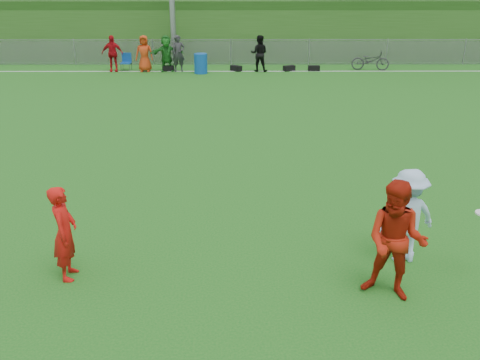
{
  "coord_description": "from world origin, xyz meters",
  "views": [
    {
      "loc": [
        0.36,
        -7.86,
        4.53
      ],
      "look_at": [
        0.39,
        0.5,
        1.25
      ],
      "focal_mm": 40.0,
      "sensor_mm": 36.0,
      "label": 1
    }
  ],
  "objects_px": {
    "player_red_center": "(396,241)",
    "recycling_bin": "(201,64)",
    "player_red_left": "(65,233)",
    "bicycle": "(370,60)",
    "player_blue": "(407,216)"
  },
  "relations": [
    {
      "from": "player_red_center",
      "to": "recycling_bin",
      "type": "height_order",
      "value": "player_red_center"
    },
    {
      "from": "player_red_left",
      "to": "player_red_center",
      "type": "height_order",
      "value": "player_red_center"
    },
    {
      "from": "player_red_left",
      "to": "recycling_bin",
      "type": "relative_size",
      "value": 1.67
    },
    {
      "from": "player_red_left",
      "to": "bicycle",
      "type": "height_order",
      "value": "player_red_left"
    },
    {
      "from": "player_red_center",
      "to": "bicycle",
      "type": "height_order",
      "value": "player_red_center"
    },
    {
      "from": "player_red_left",
      "to": "bicycle",
      "type": "xyz_separation_m",
      "value": [
        9.09,
        18.81,
        -0.3
      ]
    },
    {
      "from": "player_red_center",
      "to": "player_red_left",
      "type": "bearing_deg",
      "value": -160.05
    },
    {
      "from": "player_blue",
      "to": "bicycle",
      "type": "relative_size",
      "value": 0.9
    },
    {
      "from": "player_red_left",
      "to": "player_red_center",
      "type": "relative_size",
      "value": 0.84
    },
    {
      "from": "player_red_center",
      "to": "player_blue",
      "type": "bearing_deg",
      "value": 91.84
    },
    {
      "from": "recycling_bin",
      "to": "player_red_left",
      "type": "bearing_deg",
      "value": -92.94
    },
    {
      "from": "player_red_left",
      "to": "player_blue",
      "type": "height_order",
      "value": "player_blue"
    },
    {
      "from": "player_red_center",
      "to": "player_blue",
      "type": "height_order",
      "value": "player_red_center"
    },
    {
      "from": "bicycle",
      "to": "player_blue",
      "type": "bearing_deg",
      "value": 177.91
    },
    {
      "from": "player_red_center",
      "to": "player_blue",
      "type": "distance_m",
      "value": 1.16
    }
  ]
}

